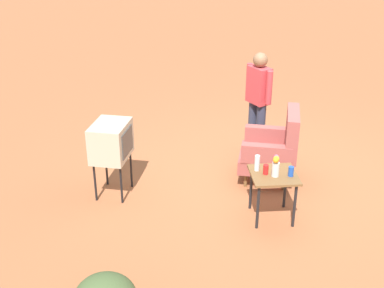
% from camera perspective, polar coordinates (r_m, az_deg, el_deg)
% --- Properties ---
extents(ground_plane, '(60.00, 60.00, 0.00)m').
position_cam_1_polar(ground_plane, '(7.36, 8.56, -3.30)').
color(ground_plane, '#A05B38').
extents(armchair, '(0.93, 0.95, 1.06)m').
position_cam_1_polar(armchair, '(6.96, 9.61, -0.49)').
color(armchair, brown).
rests_on(armchair, ground).
extents(side_table, '(0.56, 0.56, 0.62)m').
position_cam_1_polar(side_table, '(6.06, 9.48, -4.21)').
color(side_table, black).
rests_on(side_table, ground).
extents(tv_on_stand, '(0.69, 0.58, 1.03)m').
position_cam_1_polar(tv_on_stand, '(6.48, -9.42, 0.30)').
color(tv_on_stand, black).
rests_on(tv_on_stand, ground).
extents(person_standing, '(0.52, 0.36, 1.64)m').
position_cam_1_polar(person_standing, '(7.58, 7.72, 5.37)').
color(person_standing, '#2D3347').
rests_on(person_standing, ground).
extents(bottle_short_clear, '(0.06, 0.06, 0.20)m').
position_cam_1_polar(bottle_short_clear, '(6.02, 7.60, -2.21)').
color(bottle_short_clear, silver).
rests_on(bottle_short_clear, side_table).
extents(soda_can_red, '(0.07, 0.07, 0.12)m').
position_cam_1_polar(soda_can_red, '(5.97, 8.60, -2.95)').
color(soda_can_red, red).
rests_on(soda_can_red, side_table).
extents(soda_can_blue, '(0.07, 0.07, 0.12)m').
position_cam_1_polar(soda_can_blue, '(5.98, 11.50, -3.15)').
color(soda_can_blue, blue).
rests_on(soda_can_blue, side_table).
extents(flower_vase, '(0.14, 0.10, 0.27)m').
position_cam_1_polar(flower_vase, '(5.90, 9.75, -2.43)').
color(flower_vase, silver).
rests_on(flower_vase, side_table).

